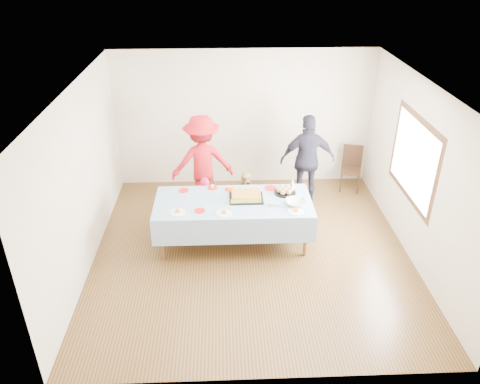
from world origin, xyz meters
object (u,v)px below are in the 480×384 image
object	(u,v)px
dining_chair	(351,165)
birthday_cake	(246,196)
adult_left	(202,162)
party_table	(233,204)

from	to	relation	value
dining_chair	birthday_cake	bearing A→B (deg)	-124.91
adult_left	birthday_cake	bearing A→B (deg)	113.35
birthday_cake	dining_chair	world-z (taller)	dining_chair
party_table	dining_chair	world-z (taller)	dining_chair
party_table	birthday_cake	size ratio (longest dim) A/B	4.62
birthday_cake	adult_left	size ratio (longest dim) A/B	0.31
party_table	birthday_cake	bearing A→B (deg)	19.46
birthday_cake	dining_chair	bearing A→B (deg)	38.94
party_table	adult_left	distance (m)	1.39
birthday_cake	adult_left	bearing A→B (deg)	121.28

